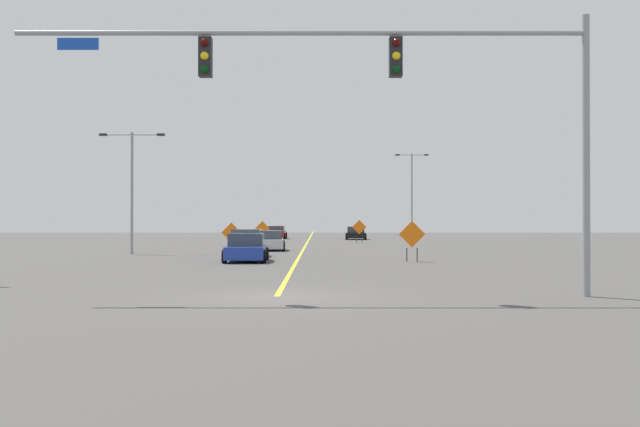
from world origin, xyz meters
TOP-DOWN VIEW (x-y plane):
  - ground at (0.00, 0.00)m, footprint 187.88×187.88m
  - road_centre_stripe at (0.00, 52.19)m, footprint 0.16×104.38m
  - traffic_signal_assembly at (3.09, -0.01)m, footprint 15.29×0.44m
  - street_lamp_mid_right at (-10.10, 23.83)m, footprint 3.90×0.24m
  - street_lamp_far_right at (10.41, 53.29)m, footprint 3.34×0.24m
  - construction_sign_left_lane at (4.61, 44.28)m, footprint 1.27×0.12m
  - construction_sign_left_shoulder at (-4.16, 23.96)m, footprint 1.20×0.13m
  - construction_sign_right_lane at (-3.71, 41.54)m, footprint 1.23×0.32m
  - construction_sign_median_far at (5.63, 15.93)m, footprint 1.31×0.14m
  - car_silver_passing at (-2.17, 28.53)m, footprint 2.17×4.15m
  - car_white_far at (-2.90, 20.63)m, footprint 1.99×3.96m
  - car_black_near at (4.83, 54.91)m, footprint 2.24×4.05m
  - car_red_approaching at (-3.49, 57.88)m, footprint 2.07×4.44m
  - car_blue_mid at (-2.45, 15.95)m, footprint 2.16×4.06m

SIDE VIEW (x-z plane):
  - ground at x=0.00m, z-range 0.00..0.00m
  - road_centre_stripe at x=0.00m, z-range 0.00..0.01m
  - car_black_near at x=4.83m, z-range -0.03..1.30m
  - car_silver_passing at x=-2.17m, z-range -0.03..1.29m
  - car_blue_mid at x=-2.45m, z-range -0.04..1.33m
  - car_red_approaching at x=-3.49m, z-range -0.04..1.33m
  - car_white_far at x=-2.90m, z-range -0.04..1.47m
  - construction_sign_left_shoulder at x=-4.16m, z-range 0.24..2.11m
  - construction_sign_right_lane at x=-3.71m, z-range 0.24..2.17m
  - construction_sign_median_far at x=5.63m, z-range 0.25..2.24m
  - construction_sign_left_lane at x=4.61m, z-range 0.27..2.30m
  - street_lamp_mid_right at x=-10.10m, z-range 0.76..8.03m
  - street_lamp_far_right at x=10.41m, z-range 0.75..9.47m
  - traffic_signal_assembly at x=3.09m, z-range 1.96..9.46m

